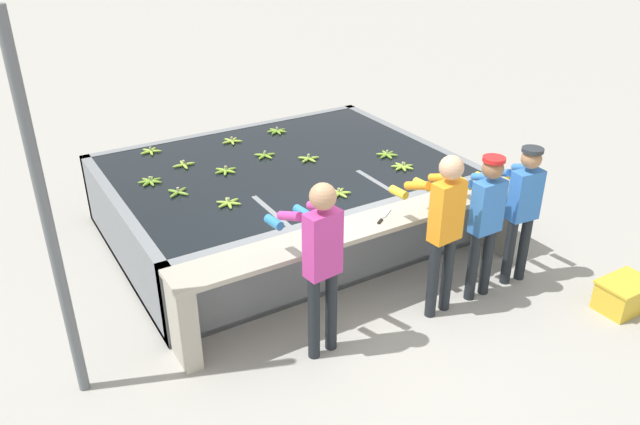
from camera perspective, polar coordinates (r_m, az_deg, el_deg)
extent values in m
plane|color=#A3A099|center=(6.56, 5.05, -8.63)|extent=(80.00, 80.00, 0.00)
cube|color=gray|center=(7.99, -3.35, -1.24)|extent=(4.11, 3.12, 0.06)
cube|color=gray|center=(6.67, 2.65, -3.36)|extent=(4.11, 0.12, 0.89)
cube|color=gray|center=(9.05, -7.92, 4.94)|extent=(4.11, 0.12, 0.89)
cube|color=gray|center=(7.21, -17.55, -2.18)|extent=(0.12, 3.12, 0.89)
cube|color=gray|center=(8.82, 8.10, 4.32)|extent=(0.12, 3.12, 0.89)
cube|color=black|center=(7.79, -3.44, 1.61)|extent=(3.87, 2.88, 0.82)
cube|color=gray|center=(6.71, -4.41, -3.18)|extent=(0.06, 0.80, 0.89)
cube|color=gray|center=(7.34, 5.12, -0.39)|extent=(0.06, 0.80, 0.89)
cube|color=#A8A393|center=(6.26, 4.17, -1.18)|extent=(4.11, 0.45, 0.05)
cube|color=#A8A393|center=(5.76, -12.38, -9.84)|extent=(0.16, 0.41, 0.84)
cube|color=#A8A393|center=(7.64, 16.16, -0.47)|extent=(0.16, 0.41, 0.84)
cylinder|color=#1E2328|center=(5.67, -0.56, -9.64)|extent=(0.11, 0.11, 0.86)
cylinder|color=#1E2328|center=(5.77, 1.03, -8.90)|extent=(0.11, 0.11, 0.86)
cube|color=#BC388E|center=(5.32, 0.26, -2.90)|extent=(0.34, 0.21, 0.61)
sphere|color=tan|center=(5.11, 0.27, 1.47)|extent=(0.23, 0.23, 0.23)
cylinder|color=#BC388E|center=(5.30, -2.77, -0.32)|extent=(0.12, 0.32, 0.18)
cylinder|color=teal|center=(5.56, -4.24, -0.90)|extent=(0.11, 0.21, 0.08)
cylinder|color=#BC388E|center=(5.47, -0.05, 0.63)|extent=(0.12, 0.32, 0.18)
cylinder|color=teal|center=(5.73, -1.60, 0.03)|extent=(0.11, 0.21, 0.08)
cylinder|color=#1E2328|center=(6.29, 10.29, -6.06)|extent=(0.11, 0.11, 0.85)
cylinder|color=#1E2328|center=(6.41, 11.55, -5.46)|extent=(0.11, 0.11, 0.85)
cube|color=orange|center=(5.99, 11.53, 0.10)|extent=(0.33, 0.20, 0.60)
sphere|color=tan|center=(5.81, 11.93, 4.04)|extent=(0.23, 0.23, 0.23)
cylinder|color=orange|center=(5.95, 8.92, 2.44)|extent=(0.11, 0.31, 0.18)
cylinder|color=gold|center=(6.18, 7.21, 1.84)|extent=(0.10, 0.21, 0.08)
cylinder|color=orange|center=(6.16, 11.06, 3.15)|extent=(0.11, 0.31, 0.18)
cylinder|color=gold|center=(6.38, 9.33, 2.55)|extent=(0.10, 0.21, 0.08)
cylinder|color=#1E2328|center=(6.65, 13.78, -4.82)|extent=(0.11, 0.11, 0.78)
cylinder|color=#1E2328|center=(6.78, 15.01, -4.33)|extent=(0.11, 0.11, 0.78)
cube|color=blue|center=(6.40, 15.08, 0.52)|extent=(0.32, 0.17, 0.55)
sphere|color=#896042|center=(6.23, 15.53, 3.90)|extent=(0.21, 0.21, 0.21)
cylinder|color=red|center=(6.19, 15.64, 4.72)|extent=(0.22, 0.22, 0.04)
cylinder|color=blue|center=(6.37, 12.69, 2.59)|extent=(0.08, 0.31, 0.18)
cylinder|color=gold|center=(6.60, 11.09, 2.07)|extent=(0.08, 0.20, 0.08)
cylinder|color=blue|center=(6.58, 14.74, 3.16)|extent=(0.08, 0.31, 0.18)
cylinder|color=gold|center=(6.80, 13.11, 2.64)|extent=(0.08, 0.20, 0.08)
cylinder|color=#1E2328|center=(7.02, 16.89, -3.47)|extent=(0.11, 0.11, 0.77)
cylinder|color=#1E2328|center=(7.15, 18.11, -3.10)|extent=(0.11, 0.11, 0.77)
cube|color=blue|center=(6.79, 18.26, 1.51)|extent=(0.34, 0.20, 0.54)
sphere|color=#9E704C|center=(6.64, 18.77, 4.67)|extent=(0.21, 0.21, 0.21)
cylinder|color=#282D33|center=(6.60, 18.89, 5.43)|extent=(0.22, 0.22, 0.04)
cylinder|color=blue|center=(6.78, 16.10, 3.53)|extent=(0.11, 0.32, 0.18)
cylinder|color=gold|center=(7.02, 14.63, 3.05)|extent=(0.10, 0.21, 0.08)
cylinder|color=blue|center=(6.99, 18.11, 3.94)|extent=(0.11, 0.32, 0.18)
cylinder|color=gold|center=(7.21, 16.61, 3.46)|extent=(0.10, 0.21, 0.08)
ellipsoid|color=#93BC3D|center=(6.83, 2.18, 1.81)|extent=(0.17, 0.10, 0.04)
ellipsoid|color=#93BC3D|center=(6.87, 1.89, 1.96)|extent=(0.16, 0.13, 0.04)
ellipsoid|color=#93BC3D|center=(6.86, 1.44, 1.94)|extent=(0.06, 0.17, 0.04)
ellipsoid|color=#93BC3D|center=(6.82, 1.27, 1.75)|extent=(0.17, 0.10, 0.04)
ellipsoid|color=#93BC3D|center=(6.78, 1.57, 1.60)|extent=(0.16, 0.13, 0.04)
ellipsoid|color=#93BC3D|center=(6.79, 2.02, 1.62)|extent=(0.06, 0.17, 0.04)
cylinder|color=tan|center=(6.81, 1.73, 2.05)|extent=(0.03, 0.03, 0.04)
ellipsoid|color=#7FAD33|center=(7.88, -5.44, 5.26)|extent=(0.15, 0.14, 0.04)
ellipsoid|color=#7FAD33|center=(7.83, -5.27, 5.10)|extent=(0.16, 0.12, 0.04)
ellipsoid|color=#7FAD33|center=(7.83, -4.80, 5.13)|extent=(0.07, 0.17, 0.04)
ellipsoid|color=#7FAD33|center=(7.89, -4.68, 5.30)|extent=(0.17, 0.05, 0.04)
ellipsoid|color=#7FAD33|center=(7.92, -5.08, 5.38)|extent=(0.10, 0.17, 0.04)
cylinder|color=tan|center=(7.86, -5.07, 5.47)|extent=(0.03, 0.03, 0.04)
ellipsoid|color=#9EC642|center=(8.30, -15.06, 5.56)|extent=(0.14, 0.15, 0.04)
ellipsoid|color=#9EC642|center=(8.29, -15.50, 5.49)|extent=(0.11, 0.17, 0.04)
ellipsoid|color=#9EC642|center=(8.23, -15.56, 5.32)|extent=(0.17, 0.06, 0.04)
ellipsoid|color=#9EC642|center=(8.20, -15.16, 5.30)|extent=(0.06, 0.17, 0.04)
ellipsoid|color=#9EC642|center=(8.24, -14.85, 5.44)|extent=(0.17, 0.11, 0.04)
cylinder|color=tan|center=(8.24, -15.26, 5.65)|extent=(0.03, 0.03, 0.04)
ellipsoid|color=#75A333|center=(7.86, 6.32, 5.14)|extent=(0.07, 0.17, 0.04)
ellipsoid|color=#75A333|center=(7.90, 6.55, 5.25)|extent=(0.15, 0.14, 0.04)
ellipsoid|color=#75A333|center=(7.95, 6.37, 5.39)|extent=(0.17, 0.09, 0.04)
ellipsoid|color=#75A333|center=(7.95, 5.98, 5.42)|extent=(0.07, 0.17, 0.04)
ellipsoid|color=#75A333|center=(7.91, 5.75, 5.31)|extent=(0.15, 0.14, 0.04)
ellipsoid|color=#75A333|center=(7.86, 5.92, 5.17)|extent=(0.17, 0.09, 0.04)
cylinder|color=tan|center=(7.89, 6.16, 5.52)|extent=(0.03, 0.03, 0.04)
ellipsoid|color=#9EC642|center=(7.75, -11.95, 4.36)|extent=(0.17, 0.04, 0.04)
ellipsoid|color=#9EC642|center=(7.78, -12.46, 4.42)|extent=(0.04, 0.17, 0.04)
ellipsoid|color=#9EC642|center=(7.72, -12.73, 4.20)|extent=(0.17, 0.04, 0.04)
ellipsoid|color=#9EC642|center=(7.68, -12.22, 4.14)|extent=(0.04, 0.17, 0.04)
cylinder|color=tan|center=(7.72, -12.37, 4.52)|extent=(0.03, 0.03, 0.04)
ellipsoid|color=#75A333|center=(8.65, -3.83, 7.33)|extent=(0.06, 0.17, 0.04)
ellipsoid|color=#75A333|center=(8.68, -3.61, 7.41)|extent=(0.14, 0.15, 0.04)
ellipsoid|color=#75A333|center=(8.73, -3.65, 7.51)|extent=(0.17, 0.05, 0.04)
ellipsoid|color=#75A333|center=(8.75, -3.92, 7.56)|extent=(0.12, 0.16, 0.04)
ellipsoid|color=#75A333|center=(8.73, -4.22, 7.51)|extent=(0.09, 0.17, 0.04)
ellipsoid|color=#75A333|center=(8.69, -4.32, 7.41)|extent=(0.17, 0.09, 0.04)
ellipsoid|color=#75A333|center=(8.65, -4.14, 7.33)|extent=(0.16, 0.12, 0.04)
cylinder|color=tan|center=(8.69, -3.96, 7.66)|extent=(0.03, 0.03, 0.04)
ellipsoid|color=#75A333|center=(7.37, -15.68, 2.71)|extent=(0.17, 0.08, 0.04)
ellipsoid|color=#75A333|center=(7.33, -15.51, 2.60)|extent=(0.16, 0.13, 0.04)
ellipsoid|color=#75A333|center=(7.32, -15.14, 2.61)|extent=(0.04, 0.17, 0.04)
ellipsoid|color=#75A333|center=(7.34, -14.86, 2.74)|extent=(0.15, 0.14, 0.04)
ellipsoid|color=#75A333|center=(7.39, -14.88, 2.88)|extent=(0.17, 0.07, 0.04)
ellipsoid|color=#75A333|center=(7.42, -15.18, 2.94)|extent=(0.11, 0.17, 0.04)
ellipsoid|color=#75A333|center=(7.41, -15.54, 2.86)|extent=(0.10, 0.17, 0.04)
cylinder|color=tan|center=(7.35, -15.29, 3.01)|extent=(0.03, 0.03, 0.04)
ellipsoid|color=#93BC3D|center=(7.70, -1.27, 4.82)|extent=(0.17, 0.11, 0.04)
ellipsoid|color=#93BC3D|center=(7.70, -0.79, 4.83)|extent=(0.06, 0.17, 0.04)
ellipsoid|color=#93BC3D|center=(7.76, -0.66, 5.01)|extent=(0.17, 0.07, 0.04)
ellipsoid|color=#93BC3D|center=(7.79, -1.06, 5.11)|extent=(0.11, 0.17, 0.04)
ellipsoid|color=#93BC3D|center=(7.76, -1.44, 4.99)|extent=(0.14, 0.15, 0.04)
cylinder|color=tan|center=(7.73, -1.05, 5.20)|extent=(0.03, 0.03, 0.04)
ellipsoid|color=#93BC3D|center=(6.66, -7.91, 0.83)|extent=(0.15, 0.14, 0.04)
ellipsoid|color=#93BC3D|center=(6.71, -8.01, 1.03)|extent=(0.17, 0.09, 0.04)
ellipsoid|color=#93BC3D|center=(6.72, -8.45, 1.07)|extent=(0.07, 0.17, 0.04)
ellipsoid|color=#93BC3D|center=(6.69, -8.80, 0.91)|extent=(0.15, 0.14, 0.04)
ellipsoid|color=#93BC3D|center=(6.64, -8.71, 0.71)|extent=(0.17, 0.09, 0.04)
ellipsoid|color=#93BC3D|center=(6.63, -8.27, 0.67)|extent=(0.07, 0.17, 0.04)
cylinder|color=tan|center=(6.66, -8.38, 1.14)|extent=(0.03, 0.03, 0.04)
ellipsoid|color=#9EC642|center=(8.38, -7.68, 6.49)|extent=(0.16, 0.12, 0.04)
ellipsoid|color=#9EC642|center=(8.44, -7.89, 6.61)|extent=(0.15, 0.14, 0.04)
ellipsoid|color=#9EC642|center=(8.43, -8.32, 6.56)|extent=(0.10, 0.17, 0.04)
ellipsoid|color=#9EC642|center=(8.37, -8.39, 6.40)|extent=(0.17, 0.05, 0.04)
ellipsoid|color=#9EC642|center=(8.34, -8.00, 6.36)|extent=(0.08, 0.17, 0.04)
cylinder|color=tan|center=(8.38, -8.07, 6.71)|extent=(0.03, 0.03, 0.04)
ellipsoid|color=#75A333|center=(7.05, -13.19, 1.89)|extent=(0.12, 0.16, 0.04)
ellipsoid|color=#75A333|center=(6.98, -13.11, 1.63)|extent=(0.16, 0.12, 0.04)
ellipsoid|color=#75A333|center=(6.98, -12.48, 1.73)|extent=(0.12, 0.16, 0.04)
ellipsoid|color=#75A333|center=(7.05, -12.57, 1.98)|extent=(0.16, 0.12, 0.04)
cylinder|color=tan|center=(7.00, -12.87, 2.07)|extent=(0.03, 0.03, 0.04)
ellipsoid|color=#93BC3D|center=(7.62, 7.65, 4.33)|extent=(0.15, 0.14, 0.04)
ellipsoid|color=#93BC3D|center=(7.61, 7.31, 4.32)|extent=(0.04, 0.17, 0.04)
ellipsoid|color=#93BC3D|center=(7.57, 7.16, 4.20)|extent=(0.16, 0.13, 0.04)
ellipsoid|color=#93BC3D|center=(7.53, 7.32, 4.06)|extent=(0.17, 0.08, 0.04)
ellipsoid|color=#93BC3D|center=(7.52, 7.68, 4.02)|extent=(0.10, 0.17, 0.04)
ellipsoid|color=#93BC3D|center=(7.55, 7.95, 4.09)|extent=(0.11, 0.17, 0.04)
ellipsoid|color=#93BC3D|center=(7.59, 7.94, 4.23)|extent=(0.17, 0.07, 0.04)
cylinder|color=tan|center=(7.55, 7.59, 4.43)|extent=(0.03, 0.03, 0.04)
ellipsoid|color=#7FAD33|center=(7.46, -9.00, 3.71)|extent=(0.17, 0.05, 0.04)
ellipsoid|color=#7FAD33|center=(7.43, -8.64, 3.64)|extent=(0.11, 0.17, 0.04)
ellipsoid|color=#7FAD33|center=(7.45, -8.27, 3.74)|extent=(0.12, 0.16, 0.04)
ellipsoid|color=#7FAD33|center=(7.50, -8.25, 3.91)|extent=(0.17, 0.05, 0.04)
ellipsoid|color=#7FAD33|center=(7.53, -8.60, 3.98)|extent=(0.11, 0.17, 0.04)
ellipsoid|color=#7FAD33|center=(7.51, -8.97, 3.88)|extent=(0.12, 0.16, 0.04)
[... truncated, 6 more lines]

